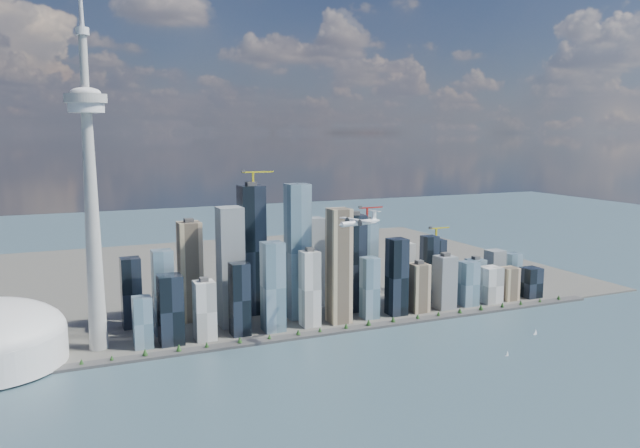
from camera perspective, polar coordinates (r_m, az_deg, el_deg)
name	(u,v)px	position (r m, az deg, el deg)	size (l,w,h in m)	color
ground	(389,400)	(761.19, 6.34, -15.66)	(4000.00, 4000.00, 0.00)	#2F4652
seawall	(308,335)	(970.68, -1.06, -10.10)	(1100.00, 22.00, 4.00)	#383838
land	(231,275)	(1383.04, -8.14, -4.60)	(1400.00, 900.00, 3.00)	#4C4C47
shoreline_trees	(308,331)	(968.56, -1.06, -9.72)	(960.53, 7.20, 8.80)	#3F2D1E
skyscraper_cluster	(322,273)	(1050.23, 0.15, -4.49)	(736.00, 142.00, 245.33)	black
needle_tower	(90,186)	(917.19, -20.26, 3.25)	(56.00, 56.00, 550.50)	#9E9D99
airplane	(359,222)	(884.73, 3.63, 0.19)	(76.35, 68.07, 18.84)	silver
sailboat_west	(507,354)	(927.02, 16.74, -11.32)	(6.02, 1.88, 8.34)	white
sailboat_east	(535,333)	(1033.31, 19.10, -9.36)	(6.97, 2.09, 9.69)	white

